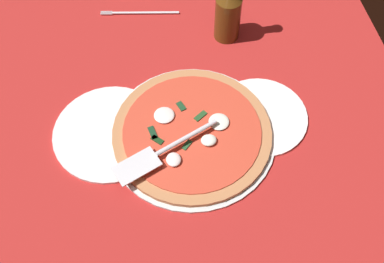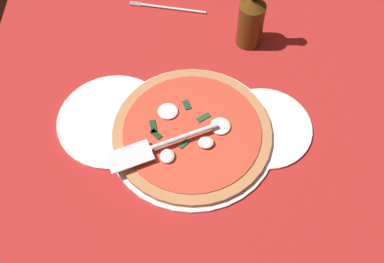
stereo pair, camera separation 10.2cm
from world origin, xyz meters
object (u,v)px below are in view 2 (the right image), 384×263
at_px(pizza_server, 158,146).
at_px(place_setting_near, 176,1).
at_px(dinner_plate_right, 113,120).
at_px(pizza, 192,132).
at_px(beer_bottle, 251,18).
at_px(dinner_plate_left, 264,128).

relative_size(pizza_server, place_setting_near, 1.05).
distance_m(dinner_plate_right, place_setting_near, 0.41).
relative_size(pizza, beer_bottle, 1.49).
bearing_deg(place_setting_near, dinner_plate_right, 80.98).
bearing_deg(dinner_plate_right, pizza, 168.09).
relative_size(place_setting_near, beer_bottle, 0.95).
xyz_separation_m(dinner_plate_left, beer_bottle, (0.02, -0.26, 0.08)).
xyz_separation_m(dinner_plate_right, place_setting_near, (-0.13, -0.38, -0.00)).
bearing_deg(dinner_plate_right, beer_bottle, -142.34).
bearing_deg(pizza, beer_bottle, -116.28).
height_order(dinner_plate_right, beer_bottle, beer_bottle).
relative_size(dinner_plate_right, pizza_server, 1.07).
bearing_deg(pizza, dinner_plate_left, -172.60).
height_order(pizza_server, beer_bottle, beer_bottle).
relative_size(dinner_plate_left, beer_bottle, 0.91).
distance_m(dinner_plate_right, pizza, 0.18).
bearing_deg(pizza_server, place_setting_near, -116.04).
distance_m(pizza, beer_bottle, 0.32).
bearing_deg(place_setting_near, dinner_plate_left, 126.64).
xyz_separation_m(dinner_plate_right, pizza, (-0.18, 0.04, 0.01)).
relative_size(dinner_plate_left, dinner_plate_right, 0.85).
xyz_separation_m(pizza_server, beer_bottle, (-0.21, -0.33, 0.04)).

